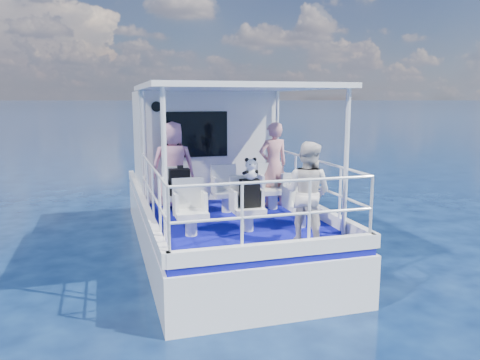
% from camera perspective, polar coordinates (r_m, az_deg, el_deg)
% --- Properties ---
extents(ground, '(2000.00, 2000.00, 0.00)m').
position_cam_1_polar(ground, '(8.68, -1.27, -9.98)').
color(ground, black).
rests_on(ground, ground).
extents(hull, '(3.00, 7.00, 1.60)m').
position_cam_1_polar(hull, '(9.60, -2.84, -8.03)').
color(hull, white).
rests_on(hull, ground).
extents(deck, '(2.90, 6.90, 0.10)m').
position_cam_1_polar(deck, '(9.37, -2.89, -3.07)').
color(deck, '#09097F').
rests_on(deck, hull).
extents(cabin, '(2.85, 2.00, 2.20)m').
position_cam_1_polar(cabin, '(10.44, -4.62, 4.64)').
color(cabin, white).
rests_on(cabin, deck).
extents(canopy, '(3.00, 3.20, 0.08)m').
position_cam_1_polar(canopy, '(7.97, -0.97, 11.26)').
color(canopy, white).
rests_on(canopy, cabin).
extents(canopy_posts, '(2.77, 2.97, 2.20)m').
position_cam_1_polar(canopy_posts, '(7.98, -0.85, 3.06)').
color(canopy_posts, white).
rests_on(canopy_posts, deck).
extents(railings, '(2.84, 3.59, 1.00)m').
position_cam_1_polar(railings, '(7.76, -0.20, -1.62)').
color(railings, white).
rests_on(railings, deck).
extents(seat_port_fwd, '(0.48, 0.46, 0.38)m').
position_cam_1_polar(seat_port_fwd, '(8.38, -7.61, -3.01)').
color(seat_port_fwd, silver).
rests_on(seat_port_fwd, deck).
extents(seat_center_fwd, '(0.48, 0.46, 0.38)m').
position_cam_1_polar(seat_center_fwd, '(8.56, -1.64, -2.66)').
color(seat_center_fwd, silver).
rests_on(seat_center_fwd, deck).
extents(seat_stbd_fwd, '(0.48, 0.46, 0.38)m').
position_cam_1_polar(seat_stbd_fwd, '(8.83, 4.02, -2.30)').
color(seat_stbd_fwd, silver).
rests_on(seat_stbd_fwd, deck).
extents(seat_port_aft, '(0.48, 0.46, 0.38)m').
position_cam_1_polar(seat_port_aft, '(7.14, -5.99, -5.26)').
color(seat_port_aft, silver).
rests_on(seat_port_aft, deck).
extents(seat_center_aft, '(0.48, 0.46, 0.38)m').
position_cam_1_polar(seat_center_aft, '(7.34, 0.95, -4.77)').
color(seat_center_aft, silver).
rests_on(seat_center_aft, deck).
extents(seat_stbd_aft, '(0.48, 0.46, 0.38)m').
position_cam_1_polar(seat_stbd_aft, '(7.65, 7.41, -4.25)').
color(seat_stbd_aft, silver).
rests_on(seat_stbd_aft, deck).
extents(passenger_port_fwd, '(0.67, 0.52, 1.64)m').
position_cam_1_polar(passenger_port_fwd, '(8.82, -8.16, 1.76)').
color(passenger_port_fwd, pink).
rests_on(passenger_port_fwd, deck).
extents(passenger_stbd_fwd, '(0.62, 0.44, 1.61)m').
position_cam_1_polar(passenger_stbd_fwd, '(8.97, 4.06, 1.90)').
color(passenger_stbd_fwd, '#D88B8E').
rests_on(passenger_stbd_fwd, deck).
extents(passenger_stbd_aft, '(0.88, 0.90, 1.46)m').
position_cam_1_polar(passenger_stbd_aft, '(6.72, 8.21, -1.53)').
color(passenger_stbd_aft, silver).
rests_on(passenger_stbd_aft, deck).
extents(backpack_port, '(0.35, 0.20, 0.46)m').
position_cam_1_polar(backpack_port, '(8.26, -7.40, -0.23)').
color(backpack_port, black).
rests_on(backpack_port, seat_port_fwd).
extents(backpack_center, '(0.29, 0.17, 0.44)m').
position_cam_1_polar(backpack_center, '(7.25, 1.19, -1.63)').
color(backpack_center, black).
rests_on(backpack_center, seat_center_aft).
extents(compact_camera, '(0.10, 0.06, 0.06)m').
position_cam_1_polar(compact_camera, '(8.23, -7.31, 1.58)').
color(compact_camera, black).
rests_on(compact_camera, backpack_port).
extents(panda, '(0.22, 0.18, 0.33)m').
position_cam_1_polar(panda, '(7.17, 1.30, 1.38)').
color(panda, white).
rests_on(panda, backpack_center).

